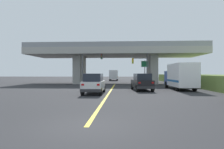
{
  "coord_description": "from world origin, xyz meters",
  "views": [
    {
      "loc": [
        1.36,
        -7.07,
        2.04
      ],
      "look_at": [
        -0.32,
        24.13,
        1.85
      ],
      "focal_mm": 30.39,
      "sensor_mm": 36.0,
      "label": 1
    }
  ],
  "objects_px": {
    "suv_crossing": "(142,82)",
    "highway_sign": "(145,67)",
    "box_truck": "(180,76)",
    "traffic_signal_farside": "(89,63)",
    "semi_truck_distant": "(114,75)",
    "suv_lead": "(94,84)",
    "traffic_signal_nearside": "(142,65)"
  },
  "relations": [
    {
      "from": "suv_crossing",
      "to": "traffic_signal_farside",
      "type": "height_order",
      "value": "traffic_signal_farside"
    },
    {
      "from": "suv_lead",
      "to": "traffic_signal_farside",
      "type": "height_order",
      "value": "traffic_signal_farside"
    },
    {
      "from": "box_truck",
      "to": "traffic_signal_farside",
      "type": "distance_m",
      "value": 16.47
    },
    {
      "from": "box_truck",
      "to": "traffic_signal_nearside",
      "type": "height_order",
      "value": "traffic_signal_nearside"
    },
    {
      "from": "traffic_signal_nearside",
      "to": "traffic_signal_farside",
      "type": "relative_size",
      "value": 0.91
    },
    {
      "from": "suv_lead",
      "to": "highway_sign",
      "type": "bearing_deg",
      "value": 67.53
    },
    {
      "from": "box_truck",
      "to": "highway_sign",
      "type": "relative_size",
      "value": 1.62
    },
    {
      "from": "traffic_signal_farside",
      "to": "semi_truck_distant",
      "type": "distance_m",
      "value": 21.27
    },
    {
      "from": "traffic_signal_farside",
      "to": "highway_sign",
      "type": "bearing_deg",
      "value": 12.32
    },
    {
      "from": "suv_crossing",
      "to": "semi_truck_distant",
      "type": "xyz_separation_m",
      "value": [
        -4.76,
        31.83,
        0.54
      ]
    },
    {
      "from": "traffic_signal_nearside",
      "to": "highway_sign",
      "type": "xyz_separation_m",
      "value": [
        0.71,
        1.69,
        -0.2
      ]
    },
    {
      "from": "highway_sign",
      "to": "semi_truck_distant",
      "type": "distance_m",
      "value": 19.84
    },
    {
      "from": "traffic_signal_nearside",
      "to": "highway_sign",
      "type": "bearing_deg",
      "value": 67.33
    },
    {
      "from": "traffic_signal_farside",
      "to": "highway_sign",
      "type": "height_order",
      "value": "traffic_signal_farside"
    },
    {
      "from": "suv_crossing",
      "to": "semi_truck_distant",
      "type": "distance_m",
      "value": 32.19
    },
    {
      "from": "traffic_signal_farside",
      "to": "semi_truck_distant",
      "type": "xyz_separation_m",
      "value": [
        3.54,
        20.84,
        -2.42
      ]
    },
    {
      "from": "highway_sign",
      "to": "box_truck",
      "type": "bearing_deg",
      "value": -75.64
    },
    {
      "from": "box_truck",
      "to": "traffic_signal_farside",
      "type": "relative_size",
      "value": 1.19
    },
    {
      "from": "box_truck",
      "to": "highway_sign",
      "type": "distance_m",
      "value": 12.26
    },
    {
      "from": "suv_lead",
      "to": "traffic_signal_farside",
      "type": "relative_size",
      "value": 0.72
    },
    {
      "from": "suv_crossing",
      "to": "highway_sign",
      "type": "bearing_deg",
      "value": 75.71
    },
    {
      "from": "suv_lead",
      "to": "box_truck",
      "type": "relative_size",
      "value": 0.61
    },
    {
      "from": "highway_sign",
      "to": "semi_truck_distant",
      "type": "height_order",
      "value": "highway_sign"
    },
    {
      "from": "box_truck",
      "to": "highway_sign",
      "type": "bearing_deg",
      "value": 104.36
    },
    {
      "from": "traffic_signal_nearside",
      "to": "box_truck",
      "type": "bearing_deg",
      "value": -69.75
    },
    {
      "from": "suv_crossing",
      "to": "highway_sign",
      "type": "xyz_separation_m",
      "value": [
        1.92,
        13.23,
        2.26
      ]
    },
    {
      "from": "suv_crossing",
      "to": "suv_lead",
      "type": "bearing_deg",
      "value": -149.23
    },
    {
      "from": "traffic_signal_nearside",
      "to": "traffic_signal_farside",
      "type": "bearing_deg",
      "value": -176.74
    },
    {
      "from": "suv_crossing",
      "to": "semi_truck_distant",
      "type": "bearing_deg",
      "value": 92.45
    },
    {
      "from": "box_truck",
      "to": "traffic_signal_nearside",
      "type": "bearing_deg",
      "value": 110.25
    },
    {
      "from": "semi_truck_distant",
      "to": "highway_sign",
      "type": "bearing_deg",
      "value": -70.26
    },
    {
      "from": "box_truck",
      "to": "semi_truck_distant",
      "type": "bearing_deg",
      "value": 107.69
    }
  ]
}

